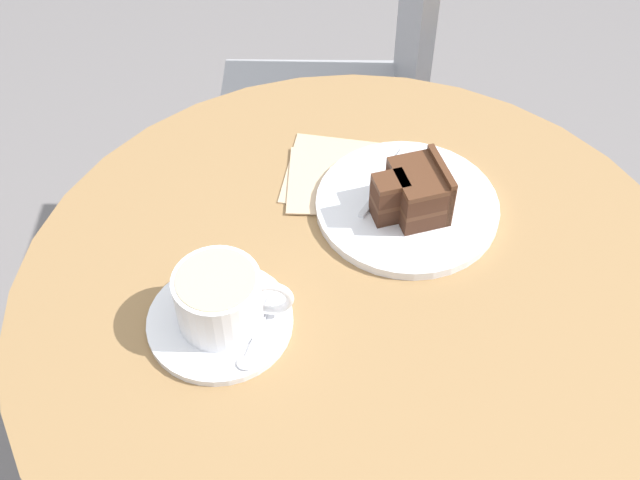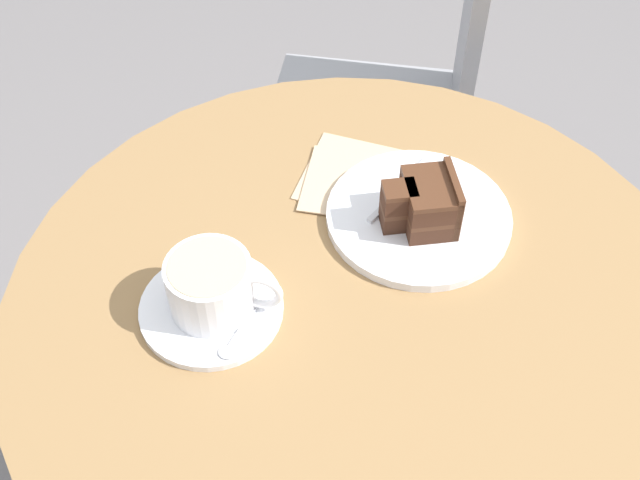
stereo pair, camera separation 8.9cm
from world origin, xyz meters
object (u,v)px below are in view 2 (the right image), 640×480
(fork, at_px, (410,183))
(coffee_cup, at_px, (212,285))
(teaspoon, at_px, (239,333))
(cake_plate, at_px, (419,216))
(saucer, at_px, (212,308))
(cafe_chair, at_px, (411,96))
(cake_slice, at_px, (425,203))
(napkin, at_px, (354,179))

(fork, bearing_deg, coffee_cup, 168.46)
(teaspoon, height_order, cake_plate, teaspoon)
(saucer, distance_m, cafe_chair, 0.77)
(teaspoon, height_order, cafe_chair, cafe_chair)
(saucer, xyz_separation_m, cake_slice, (0.22, 0.16, 0.04))
(saucer, height_order, teaspoon, teaspoon)
(saucer, bearing_deg, cake_slice, 35.70)
(cake_slice, xyz_separation_m, cafe_chair, (-0.04, 0.55, -0.28))
(coffee_cup, relative_size, fork, 1.02)
(saucer, distance_m, cake_slice, 0.27)
(fork, relative_size, napkin, 0.80)
(cake_plate, xyz_separation_m, napkin, (-0.08, 0.06, -0.00))
(fork, bearing_deg, cake_slice, -130.46)
(napkin, bearing_deg, saucer, -119.72)
(saucer, xyz_separation_m, cafe_chair, (0.18, 0.70, -0.24))
(saucer, distance_m, coffee_cup, 0.04)
(napkin, relative_size, cafe_chair, 0.17)
(napkin, bearing_deg, cake_slice, -37.37)
(coffee_cup, bearing_deg, cake_slice, 35.71)
(fork, distance_m, cafe_chair, 0.55)
(teaspoon, bearing_deg, fork, 161.96)
(napkin, height_order, cafe_chair, cafe_chair)
(coffee_cup, xyz_separation_m, cafe_chair, (0.18, 0.70, -0.28))
(saucer, bearing_deg, cafe_chair, 75.51)
(teaspoon, distance_m, cake_slice, 0.26)
(napkin, bearing_deg, coffee_cup, -119.29)
(cake_slice, distance_m, fork, 0.07)
(cafe_chair, bearing_deg, fork, 2.45)
(coffee_cup, xyz_separation_m, napkin, (0.12, 0.22, -0.04))
(cake_slice, relative_size, napkin, 0.63)
(saucer, height_order, napkin, saucer)
(cake_slice, bearing_deg, cafe_chair, 93.74)
(fork, bearing_deg, teaspoon, 178.04)
(fork, bearing_deg, saucer, 168.27)
(cake_slice, bearing_deg, fork, 108.74)
(cafe_chair, bearing_deg, teaspoon, -10.44)
(coffee_cup, height_order, napkin, coffee_cup)
(cake_plate, xyz_separation_m, fork, (-0.01, 0.05, 0.01))
(fork, distance_m, napkin, 0.07)
(cake_slice, distance_m, cafe_chair, 0.62)
(coffee_cup, bearing_deg, teaspoon, -44.79)
(fork, bearing_deg, cake_plate, -131.51)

